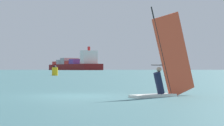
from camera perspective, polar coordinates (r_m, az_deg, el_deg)
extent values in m
plane|color=#386066|center=(17.42, -5.49, -4.99)|extent=(4000.00, 4000.00, 0.00)
cube|color=white|center=(16.86, 6.21, -4.91)|extent=(2.30, 1.63, 0.12)
cylinder|color=black|center=(17.17, 7.44, 1.83)|extent=(1.13, 0.61, 3.89)
cube|color=#E54C2D|center=(17.70, 9.31, 1.24)|extent=(2.41, 1.25, 4.04)
cylinder|color=black|center=(17.31, 8.03, -0.31)|extent=(1.50, 0.78, 0.04)
cylinder|color=#191E38|center=(17.06, 7.10, -3.01)|extent=(0.66, 0.54, 1.03)
sphere|color=tan|center=(17.05, 7.09, -0.96)|extent=(0.22, 0.22, 0.22)
cube|color=maroon|center=(615.01, -5.78, -0.63)|extent=(82.22, 143.01, 9.39)
cube|color=silver|center=(566.73, -3.51, 0.87)|extent=(26.52, 19.97, 19.84)
cylinder|color=red|center=(567.29, -3.50, 2.18)|extent=(4.00, 4.00, 6.00)
cube|color=#59388C|center=(597.81, -5.02, 0.20)|extent=(31.65, 25.15, 7.80)
cube|color=red|center=(613.73, -5.72, 0.05)|extent=(31.65, 25.15, 5.20)
cube|color=#99999E|center=(629.80, -6.39, 0.27)|extent=(31.65, 25.15, 10.40)
cube|color=#99999E|center=(645.88, -7.03, 0.12)|extent=(31.65, 25.15, 7.80)
cube|color=red|center=(662.04, -7.63, -0.02)|extent=(31.65, 25.15, 5.20)
cube|color=#4C564C|center=(1234.56, -5.15, 0.04)|extent=(765.91, 368.00, 45.19)
cylinder|color=yellow|center=(75.22, -8.59, -1.26)|extent=(1.16, 1.16, 1.61)
cone|color=black|center=(75.22, -8.59, -0.46)|extent=(0.81, 0.81, 0.50)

